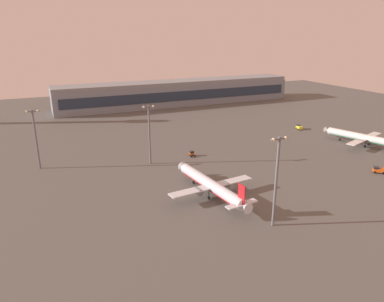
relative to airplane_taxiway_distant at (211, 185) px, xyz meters
name	(u,v)px	position (x,y,z in m)	size (l,w,h in m)	color
ground_plane	(230,187)	(8.75, 3.43, -3.54)	(416.00, 416.00, 0.00)	#56544F
terminal_building	(178,93)	(45.50, 141.09, 4.56)	(165.39, 22.40, 16.40)	gray
airplane_taxiway_distant	(211,185)	(0.00, 0.00, 0.00)	(28.47, 36.50, 9.36)	silver
airplane_near_gate	(364,138)	(84.75, 18.33, -0.01)	(27.86, 35.42, 9.33)	silver
pushback_tug	(192,153)	(9.67, 36.43, -2.47)	(2.09, 3.23, 2.05)	#D85919
baggage_tractor	(299,127)	(77.52, 52.12, -2.36)	(3.02, 4.52, 2.25)	yellow
cargo_loader	(379,170)	(63.26, -7.56, -2.36)	(4.37, 4.25, 2.25)	#D85919
apron_light_west	(149,130)	(-8.38, 34.73, 9.58)	(4.80, 0.90, 22.65)	slate
apron_light_central	(276,176)	(6.70, -22.23, 10.32)	(4.80, 0.90, 24.08)	slate
apron_light_east	(35,135)	(-47.24, 46.52, 9.25)	(4.80, 0.90, 22.02)	slate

